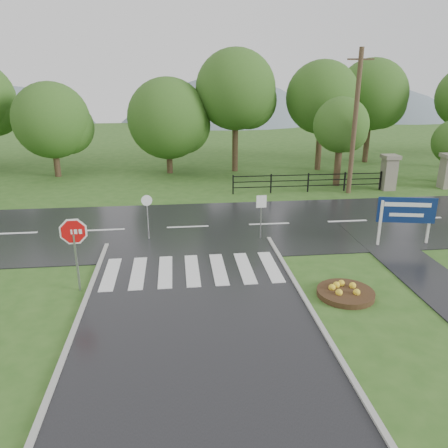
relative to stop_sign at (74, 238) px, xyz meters
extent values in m
plane|color=#30591D|center=(3.89, -3.93, -1.91)|extent=(120.00, 120.00, 0.00)
cube|color=black|center=(3.89, 6.07, -1.91)|extent=(90.00, 8.00, 0.04)
cube|color=#262629|center=(12.39, 0.07, -1.91)|extent=(2.20, 11.00, 0.04)
cube|color=silver|center=(0.89, 1.07, -1.85)|extent=(0.50, 2.80, 0.02)
cube|color=silver|center=(1.89, 1.07, -1.85)|extent=(0.50, 2.80, 0.02)
cube|color=silver|center=(2.89, 1.07, -1.85)|extent=(0.50, 2.80, 0.02)
cube|color=silver|center=(3.89, 1.07, -1.85)|extent=(0.50, 2.80, 0.02)
cube|color=silver|center=(4.89, 1.07, -1.85)|extent=(0.50, 2.80, 0.02)
cube|color=silver|center=(5.89, 1.07, -1.85)|extent=(0.50, 2.80, 0.02)
cube|color=silver|center=(6.89, 1.07, -1.85)|extent=(0.50, 2.80, 0.02)
cube|color=gray|center=(16.89, 12.07, -0.91)|extent=(0.80, 0.80, 2.00)
cube|color=#6B6659|center=(16.89, 12.07, 0.21)|extent=(1.00, 1.00, 0.24)
cube|color=gray|center=(20.89, 12.07, -0.91)|extent=(0.80, 0.80, 2.00)
cube|color=black|center=(11.64, 12.07, -1.51)|extent=(9.50, 0.05, 0.05)
cube|color=black|center=(11.64, 12.07, -1.16)|extent=(9.50, 0.05, 0.05)
cube|color=black|center=(11.64, 12.07, -0.81)|extent=(9.50, 0.05, 0.05)
cube|color=black|center=(6.89, 12.07, -1.31)|extent=(0.08, 0.08, 1.20)
cube|color=black|center=(16.39, 12.07, -1.31)|extent=(0.08, 0.08, 1.20)
sphere|color=slate|center=(-24.11, 61.07, -16.31)|extent=(40.00, 40.00, 40.00)
sphere|color=slate|center=(11.89, 61.07, -19.19)|extent=(48.00, 48.00, 48.00)
sphere|color=slate|center=(39.89, 61.07, -14.87)|extent=(36.00, 36.00, 36.00)
cube|color=#939399|center=(0.00, 0.00, -0.89)|extent=(0.06, 0.06, 2.04)
cylinder|color=white|center=(0.00, 0.01, 0.23)|extent=(1.22, 0.11, 1.22)
cylinder|color=red|center=(0.00, 0.00, 0.23)|extent=(1.06, 0.11, 1.06)
cube|color=silver|center=(11.97, 2.81, -0.90)|extent=(0.12, 0.12, 2.02)
cube|color=silver|center=(14.20, 2.81, -0.90)|extent=(0.12, 0.12, 2.02)
cube|color=navy|center=(13.08, 2.81, -0.34)|extent=(2.38, 0.56, 1.11)
cube|color=white|center=(13.08, 2.78, -0.09)|extent=(1.88, 0.41, 0.18)
cube|color=white|center=(13.08, 2.78, -0.55)|extent=(1.39, 0.30, 0.15)
cylinder|color=#332111|center=(8.89, -1.40, -1.81)|extent=(1.90, 1.90, 0.19)
cube|color=#939399|center=(7.09, 4.17, -0.95)|extent=(0.04, 0.04, 1.91)
cube|color=white|center=(7.09, 4.15, -0.15)|extent=(0.45, 0.04, 0.55)
cylinder|color=#939399|center=(2.10, 4.69, -0.95)|extent=(0.06, 0.06, 1.92)
cylinder|color=white|center=(2.10, 4.67, -0.09)|extent=(0.48, 0.09, 0.48)
cylinder|color=#473523|center=(14.11, 11.57, 2.34)|extent=(0.28, 0.28, 8.51)
cube|color=brown|center=(14.11, 11.57, 5.94)|extent=(1.51, 0.33, 0.09)
cylinder|color=#3D2B1C|center=(14.05, 13.57, -0.26)|extent=(0.48, 0.48, 3.31)
sphere|color=#2A551A|center=(14.05, 13.57, 2.06)|extent=(3.53, 3.53, 3.53)
camera|label=1|loc=(3.40, -13.88, 5.08)|focal=35.00mm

